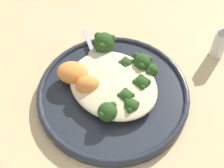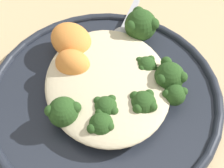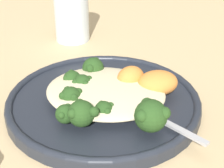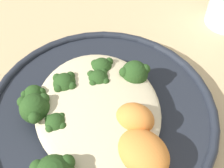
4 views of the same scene
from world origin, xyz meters
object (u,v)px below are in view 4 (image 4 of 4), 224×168
broccoli_stalk_5 (49,110)px  broccoli_stalk_7 (63,167)px  quinoa_mound (98,108)px  broccoli_stalk_2 (101,89)px  sweet_potato_chunk_0 (144,153)px  plate (102,114)px  broccoli_stalk_4 (56,102)px  sweet_potato_chunk_1 (135,119)px  broccoli_stalk_0 (129,82)px  broccoli_stalk_1 (104,78)px  broccoli_stalk_6 (71,122)px  broccoli_stalk_3 (74,91)px

broccoli_stalk_5 → broccoli_stalk_7: (-0.08, -0.01, 0.00)m
quinoa_mound → broccoli_stalk_5: 0.06m
broccoli_stalk_2 → sweet_potato_chunk_0: size_ratio=1.39×
plate → broccoli_stalk_7: broccoli_stalk_7 is taller
broccoli_stalk_4 → sweet_potato_chunk_1: size_ratio=2.42×
broccoli_stalk_0 → sweet_potato_chunk_1: (-0.06, 0.01, 0.00)m
broccoli_stalk_0 → sweet_potato_chunk_1: 0.06m
broccoli_stalk_0 → broccoli_stalk_2: 0.04m
broccoli_stalk_2 → plate: bearing=167.3°
broccoli_stalk_1 → broccoli_stalk_2: same height
plate → broccoli_stalk_6: broccoli_stalk_6 is taller
broccoli_stalk_7 → sweet_potato_chunk_0: bearing=134.7°
broccoli_stalk_3 → broccoli_stalk_2: bearing=-136.9°
broccoli_stalk_3 → broccoli_stalk_6: (-0.04, 0.01, -0.00)m
quinoa_mound → broccoli_stalk_2: size_ratio=2.09×
quinoa_mound → broccoli_stalk_7: broccoli_stalk_7 is taller
broccoli_stalk_2 → broccoli_stalk_6: (-0.04, 0.04, -0.00)m
sweet_potato_chunk_0 → broccoli_stalk_1: bearing=11.0°
quinoa_mound → broccoli_stalk_0: (0.03, -0.05, 0.00)m
quinoa_mound → broccoli_stalk_3: broccoli_stalk_3 is taller
broccoli_stalk_7 → sweet_potato_chunk_1: (0.04, -0.09, -0.00)m
broccoli_stalk_3 → broccoli_stalk_0: bearing=-132.8°
broccoli_stalk_1 → broccoli_stalk_3: 0.04m
plate → broccoli_stalk_0: size_ratio=3.74×
broccoli_stalk_3 → broccoli_stalk_1: bearing=-112.1°
broccoli_stalk_2 → sweet_potato_chunk_1: size_ratio=1.88×
broccoli_stalk_2 → broccoli_stalk_7: (-0.10, 0.06, 0.01)m
broccoli_stalk_2 → broccoli_stalk_3: bearing=81.3°
plate → broccoli_stalk_3: (0.02, 0.03, 0.02)m
broccoli_stalk_3 → sweet_potato_chunk_1: 0.09m
broccoli_stalk_6 → sweet_potato_chunk_1: 0.08m
plate → broccoli_stalk_6: size_ratio=3.41×
broccoli_stalk_1 → broccoli_stalk_6: bearing=144.2°
broccoli_stalk_0 → broccoli_stalk_2: (-0.00, 0.04, -0.00)m
broccoli_stalk_2 → broccoli_stalk_5: (-0.02, 0.07, 0.00)m
broccoli_stalk_4 → quinoa_mound: bearing=-174.9°
quinoa_mound → broccoli_stalk_1: size_ratio=1.96×
broccoli_stalk_2 → broccoli_stalk_3: 0.03m
broccoli_stalk_1 → broccoli_stalk_6: broccoli_stalk_1 is taller
broccoli_stalk_3 → broccoli_stalk_6: broccoli_stalk_3 is taller
broccoli_stalk_1 → sweet_potato_chunk_1: 0.08m
broccoli_stalk_0 → broccoli_stalk_5: (-0.02, 0.10, 0.00)m
broccoli_stalk_2 → broccoli_stalk_7: broccoli_stalk_7 is taller
quinoa_mound → broccoli_stalk_2: (0.03, -0.01, 0.00)m
broccoli_stalk_6 → sweet_potato_chunk_1: size_ratio=1.90×
broccoli_stalk_1 → broccoli_stalk_5: size_ratio=0.82×
broccoli_stalk_3 → quinoa_mound: bearing=178.5°
plate → broccoli_stalk_3: 0.05m
broccoli_stalk_2 → broccoli_stalk_6: broccoli_stalk_2 is taller
quinoa_mound → broccoli_stalk_7: bearing=146.0°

